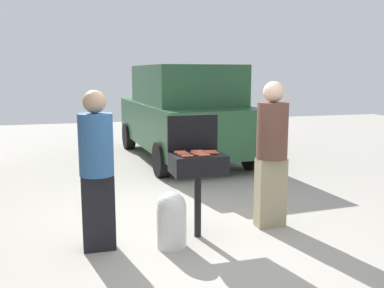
{
  "coord_description": "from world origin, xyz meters",
  "views": [
    {
      "loc": [
        -1.27,
        -4.5,
        1.87
      ],
      "look_at": [
        0.15,
        0.51,
        1.0
      ],
      "focal_mm": 40.03,
      "sensor_mm": 36.0,
      "label": 1
    }
  ],
  "objects_px": {
    "hot_dog_4": "(196,151)",
    "hot_dog_5": "(203,153)",
    "hot_dog_9": "(204,155)",
    "parked_minivan": "(184,112)",
    "propane_tank": "(172,219)",
    "person_left": "(97,165)",
    "hot_dog_6": "(213,153)",
    "hot_dog_12": "(196,153)",
    "hot_dog_8": "(210,151)",
    "hot_dog_10": "(199,154)",
    "person_right": "(272,149)",
    "hot_dog_11": "(180,153)",
    "hot_dog_14": "(180,152)",
    "hot_dog_1": "(199,152)",
    "hot_dog_13": "(187,156)",
    "hot_dog_7": "(182,153)",
    "hot_dog_3": "(184,155)",
    "bbq_grill": "(198,167)",
    "hot_dog_0": "(211,152)",
    "hot_dog_2": "(202,155)"
  },
  "relations": [
    {
      "from": "hot_dog_10",
      "to": "person_right",
      "type": "distance_m",
      "value": 0.97
    },
    {
      "from": "hot_dog_10",
      "to": "hot_dog_11",
      "type": "height_order",
      "value": "same"
    },
    {
      "from": "person_right",
      "to": "hot_dog_10",
      "type": "bearing_deg",
      "value": -1.81
    },
    {
      "from": "bbq_grill",
      "to": "hot_dog_9",
      "type": "height_order",
      "value": "hot_dog_9"
    },
    {
      "from": "propane_tank",
      "to": "person_left",
      "type": "xyz_separation_m",
      "value": [
        -0.76,
        0.16,
        0.6
      ]
    },
    {
      "from": "hot_dog_8",
      "to": "person_left",
      "type": "bearing_deg",
      "value": -173.97
    },
    {
      "from": "hot_dog_5",
      "to": "hot_dog_13",
      "type": "xyz_separation_m",
      "value": [
        -0.22,
        -0.13,
        0.0
      ]
    },
    {
      "from": "hot_dog_6",
      "to": "hot_dog_14",
      "type": "bearing_deg",
      "value": 150.18
    },
    {
      "from": "hot_dog_4",
      "to": "hot_dog_8",
      "type": "bearing_deg",
      "value": -16.74
    },
    {
      "from": "hot_dog_4",
      "to": "person_right",
      "type": "bearing_deg",
      "value": -1.98
    },
    {
      "from": "hot_dog_9",
      "to": "bbq_grill",
      "type": "bearing_deg",
      "value": 101.02
    },
    {
      "from": "hot_dog_0",
      "to": "hot_dog_8",
      "type": "distance_m",
      "value": 0.06
    },
    {
      "from": "hot_dog_5",
      "to": "parked_minivan",
      "type": "xyz_separation_m",
      "value": [
        0.94,
        4.46,
        0.04
      ]
    },
    {
      "from": "person_left",
      "to": "hot_dog_4",
      "type": "bearing_deg",
      "value": 21.95
    },
    {
      "from": "bbq_grill",
      "to": "hot_dog_8",
      "type": "bearing_deg",
      "value": 24.25
    },
    {
      "from": "hot_dog_1",
      "to": "hot_dog_12",
      "type": "xyz_separation_m",
      "value": [
        -0.06,
        -0.06,
        0.0
      ]
    },
    {
      "from": "propane_tank",
      "to": "person_left",
      "type": "distance_m",
      "value": 0.98
    },
    {
      "from": "hot_dog_9",
      "to": "person_left",
      "type": "bearing_deg",
      "value": 175.58
    },
    {
      "from": "hot_dog_11",
      "to": "hot_dog_14",
      "type": "distance_m",
      "value": 0.06
    },
    {
      "from": "hot_dog_5",
      "to": "hot_dog_4",
      "type": "bearing_deg",
      "value": 110.11
    },
    {
      "from": "hot_dog_9",
      "to": "hot_dog_5",
      "type": "bearing_deg",
      "value": 77.2
    },
    {
      "from": "hot_dog_3",
      "to": "hot_dog_7",
      "type": "distance_m",
      "value": 0.09
    },
    {
      "from": "hot_dog_12",
      "to": "hot_dog_14",
      "type": "bearing_deg",
      "value": 145.68
    },
    {
      "from": "hot_dog_13",
      "to": "propane_tank",
      "type": "height_order",
      "value": "hot_dog_13"
    },
    {
      "from": "bbq_grill",
      "to": "person_left",
      "type": "xyz_separation_m",
      "value": [
        -1.12,
        -0.06,
        0.1
      ]
    },
    {
      "from": "hot_dog_7",
      "to": "hot_dog_10",
      "type": "height_order",
      "value": "same"
    },
    {
      "from": "hot_dog_8",
      "to": "hot_dog_12",
      "type": "distance_m",
      "value": 0.19
    },
    {
      "from": "hot_dog_2",
      "to": "hot_dog_7",
      "type": "distance_m",
      "value": 0.23
    },
    {
      "from": "parked_minivan",
      "to": "propane_tank",
      "type": "bearing_deg",
      "value": 70.13
    },
    {
      "from": "person_right",
      "to": "hot_dog_0",
      "type": "bearing_deg",
      "value": -5.26
    },
    {
      "from": "hot_dog_9",
      "to": "parked_minivan",
      "type": "xyz_separation_m",
      "value": [
        0.97,
        4.59,
        0.04
      ]
    },
    {
      "from": "bbq_grill",
      "to": "hot_dog_0",
      "type": "relative_size",
      "value": 7.45
    },
    {
      "from": "hot_dog_6",
      "to": "hot_dog_4",
      "type": "bearing_deg",
      "value": 129.38
    },
    {
      "from": "hot_dog_13",
      "to": "hot_dog_14",
      "type": "distance_m",
      "value": 0.27
    },
    {
      "from": "hot_dog_4",
      "to": "hot_dog_5",
      "type": "xyz_separation_m",
      "value": [
        0.05,
        -0.13,
        0.0
      ]
    },
    {
      "from": "hot_dog_10",
      "to": "hot_dog_11",
      "type": "relative_size",
      "value": 1.0
    },
    {
      "from": "person_right",
      "to": "parked_minivan",
      "type": "height_order",
      "value": "parked_minivan"
    },
    {
      "from": "hot_dog_11",
      "to": "hot_dog_13",
      "type": "relative_size",
      "value": 1.0
    },
    {
      "from": "bbq_grill",
      "to": "person_left",
      "type": "relative_size",
      "value": 0.57
    },
    {
      "from": "bbq_grill",
      "to": "hot_dog_2",
      "type": "distance_m",
      "value": 0.19
    },
    {
      "from": "hot_dog_4",
      "to": "hot_dog_10",
      "type": "bearing_deg",
      "value": -95.1
    },
    {
      "from": "hot_dog_1",
      "to": "hot_dog_11",
      "type": "relative_size",
      "value": 1.0
    },
    {
      "from": "hot_dog_0",
      "to": "hot_dog_2",
      "type": "height_order",
      "value": "same"
    },
    {
      "from": "hot_dog_3",
      "to": "hot_dog_11",
      "type": "distance_m",
      "value": 0.13
    },
    {
      "from": "hot_dog_4",
      "to": "hot_dog_12",
      "type": "relative_size",
      "value": 1.0
    },
    {
      "from": "hot_dog_6",
      "to": "hot_dog_12",
      "type": "distance_m",
      "value": 0.2
    },
    {
      "from": "hot_dog_7",
      "to": "hot_dog_12",
      "type": "height_order",
      "value": "same"
    },
    {
      "from": "hot_dog_10",
      "to": "hot_dog_11",
      "type": "distance_m",
      "value": 0.23
    },
    {
      "from": "propane_tank",
      "to": "hot_dog_14",
      "type": "bearing_deg",
      "value": 62.48
    },
    {
      "from": "hot_dog_0",
      "to": "hot_dog_14",
      "type": "xyz_separation_m",
      "value": [
        -0.34,
        0.11,
        0.0
      ]
    }
  ]
}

